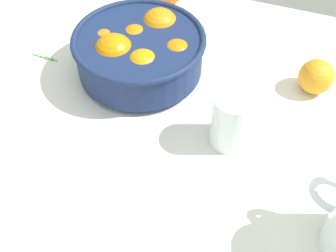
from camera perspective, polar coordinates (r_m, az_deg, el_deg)
ground_plane at (r=74.28cm, az=-3.00°, el=-4.80°), size 114.81×105.67×3.00cm
fruit_bowl at (r=84.24cm, az=-3.90°, el=9.88°), size 25.73×25.73×10.43cm
second_glass at (r=72.63cm, az=8.51°, el=0.48°), size 7.15×7.15×10.39cm
loose_orange_2 at (r=86.25cm, az=19.22°, el=6.26°), size 6.74×6.74×6.74cm
herb_sprig_0 at (r=94.27cm, az=-16.14°, el=8.87°), size 6.40×0.95×0.95cm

